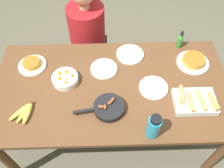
% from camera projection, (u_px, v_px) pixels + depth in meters
% --- Properties ---
extents(ground_plane, '(14.00, 14.00, 0.00)m').
position_uv_depth(ground_plane, '(112.00, 130.00, 2.45)').
color(ground_plane, '#565142').
extents(dining_table, '(1.83, 0.95, 0.78)m').
position_uv_depth(dining_table, '(112.00, 93.00, 1.90)').
color(dining_table, brown).
rests_on(dining_table, ground_plane).
extents(banana_bunch, '(0.16, 0.19, 0.04)m').
position_uv_depth(banana_bunch, '(25.00, 112.00, 1.67)').
color(banana_bunch, gold).
rests_on(banana_bunch, dining_table).
extents(melon_tray, '(0.30, 0.21, 0.10)m').
position_uv_depth(melon_tray, '(195.00, 101.00, 1.71)').
color(melon_tray, silver).
rests_on(melon_tray, dining_table).
extents(skillet, '(0.36, 0.22, 0.08)m').
position_uv_depth(skillet, '(108.00, 108.00, 1.68)').
color(skillet, black).
rests_on(skillet, dining_table).
extents(frittata_plate_center, '(0.23, 0.23, 0.06)m').
position_uv_depth(frittata_plate_center, '(32.00, 64.00, 1.93)').
color(frittata_plate_center, white).
rests_on(frittata_plate_center, dining_table).
extents(frittata_plate_side, '(0.26, 0.26, 0.06)m').
position_uv_depth(frittata_plate_side, '(193.00, 61.00, 1.95)').
color(frittata_plate_side, white).
rests_on(frittata_plate_side, dining_table).
extents(empty_plate_near_front, '(0.22, 0.22, 0.02)m').
position_uv_depth(empty_plate_near_front, '(153.00, 88.00, 1.81)').
color(empty_plate_near_front, white).
rests_on(empty_plate_near_front, dining_table).
extents(empty_plate_far_left, '(0.22, 0.22, 0.02)m').
position_uv_depth(empty_plate_far_left, '(104.00, 69.00, 1.92)').
color(empty_plate_far_left, white).
rests_on(empty_plate_far_left, dining_table).
extents(empty_plate_far_right, '(0.23, 0.23, 0.02)m').
position_uv_depth(empty_plate_far_right, '(130.00, 54.00, 2.02)').
color(empty_plate_far_right, white).
rests_on(empty_plate_far_right, dining_table).
extents(fruit_bowl_mango, '(0.20, 0.20, 0.11)m').
position_uv_depth(fruit_bowl_mango, '(65.00, 79.00, 1.83)').
color(fruit_bowl_mango, white).
rests_on(fruit_bowl_mango, dining_table).
extents(water_bottle, '(0.09, 0.09, 0.21)m').
position_uv_depth(water_bottle, '(154.00, 127.00, 1.52)').
color(water_bottle, teal).
rests_on(water_bottle, dining_table).
extents(hot_sauce_bottle, '(0.05, 0.05, 0.17)m').
position_uv_depth(hot_sauce_bottle, '(180.00, 40.00, 2.03)').
color(hot_sauce_bottle, '#337F2D').
rests_on(hot_sauce_bottle, dining_table).
extents(person_figure, '(0.38, 0.38, 1.24)m').
position_uv_depth(person_figure, '(89.00, 46.00, 2.46)').
color(person_figure, black).
rests_on(person_figure, ground_plane).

